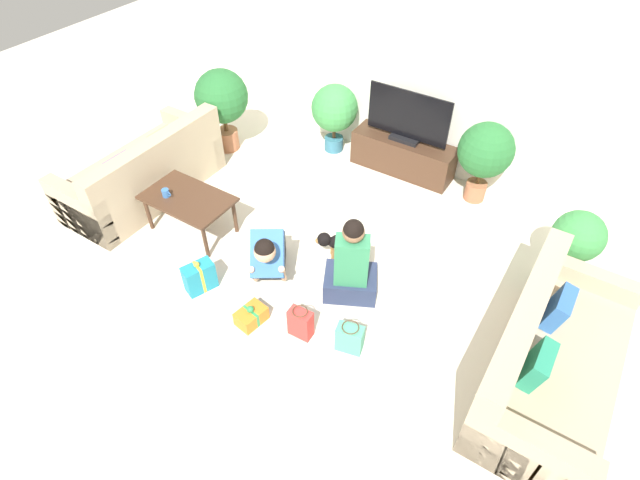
{
  "coord_description": "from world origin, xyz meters",
  "views": [
    {
      "loc": [
        2.05,
        -2.79,
        3.88
      ],
      "look_at": [
        0.1,
        0.25,
        0.45
      ],
      "focal_mm": 28.0,
      "sensor_mm": 36.0,
      "label": 1
    }
  ],
  "objects_px": {
    "tv_console": "(403,155)",
    "gift_bag_b": "(350,338)",
    "tv": "(408,119)",
    "gift_box_b": "(200,277)",
    "sofa_left": "(145,174)",
    "coffee_table": "(188,201)",
    "potted_plant_back_left": "(335,110)",
    "potted_plant_back_right": "(485,152)",
    "person_kneeling": "(269,254)",
    "potted_plant_corner_left": "(222,99)",
    "sofa_right": "(548,361)",
    "gift_bag_a": "(301,323)",
    "mug": "(166,193)",
    "dog": "(337,242)",
    "person_sitting": "(351,268)",
    "potted_plant_corner_right": "(576,242)",
    "gift_box_a": "(251,316)"
  },
  "relations": [
    {
      "from": "tv_console",
      "to": "gift_bag_b",
      "type": "xyz_separation_m",
      "value": [
        0.83,
        -2.78,
        -0.08
      ]
    },
    {
      "from": "tv",
      "to": "gift_bag_b",
      "type": "distance_m",
      "value": 2.97
    },
    {
      "from": "gift_box_b",
      "to": "sofa_left",
      "type": "bearing_deg",
      "value": 152.98
    },
    {
      "from": "coffee_table",
      "to": "potted_plant_back_left",
      "type": "relative_size",
      "value": 1.04
    },
    {
      "from": "potted_plant_back_right",
      "to": "gift_box_b",
      "type": "height_order",
      "value": "potted_plant_back_right"
    },
    {
      "from": "potted_plant_back_left",
      "to": "person_kneeling",
      "type": "bearing_deg",
      "value": -73.5
    },
    {
      "from": "potted_plant_back_right",
      "to": "person_kneeling",
      "type": "xyz_separation_m",
      "value": [
        -1.31,
        -2.42,
        -0.32
      ]
    },
    {
      "from": "potted_plant_corner_left",
      "to": "person_kneeling",
      "type": "bearing_deg",
      "value": -39.99
    },
    {
      "from": "sofa_right",
      "to": "gift_bag_b",
      "type": "distance_m",
      "value": 1.67
    },
    {
      "from": "tv_console",
      "to": "potted_plant_back_right",
      "type": "relative_size",
      "value": 1.31
    },
    {
      "from": "potted_plant_corner_left",
      "to": "gift_bag_a",
      "type": "xyz_separation_m",
      "value": [
        2.64,
        -2.07,
        -0.58
      ]
    },
    {
      "from": "sofa_right",
      "to": "mug",
      "type": "xyz_separation_m",
      "value": [
        -4.08,
        -0.26,
        0.21
      ]
    },
    {
      "from": "gift_bag_b",
      "to": "dog",
      "type": "bearing_deg",
      "value": 126.8
    },
    {
      "from": "potted_plant_back_right",
      "to": "person_sitting",
      "type": "relative_size",
      "value": 1.03
    },
    {
      "from": "dog",
      "to": "gift_bag_a",
      "type": "distance_m",
      "value": 1.09
    },
    {
      "from": "gift_bag_b",
      "to": "tv",
      "type": "bearing_deg",
      "value": 106.56
    },
    {
      "from": "potted_plant_corner_right",
      "to": "person_sitting",
      "type": "relative_size",
      "value": 0.87
    },
    {
      "from": "potted_plant_back_left",
      "to": "gift_box_b",
      "type": "relative_size",
      "value": 2.52
    },
    {
      "from": "sofa_left",
      "to": "potted_plant_back_right",
      "type": "distance_m",
      "value": 4.04
    },
    {
      "from": "sofa_right",
      "to": "gift_bag_a",
      "type": "bearing_deg",
      "value": 109.09
    },
    {
      "from": "gift_box_b",
      "to": "potted_plant_corner_left",
      "type": "bearing_deg",
      "value": 124.19
    },
    {
      "from": "sofa_right",
      "to": "coffee_table",
      "type": "relative_size",
      "value": 1.99
    },
    {
      "from": "sofa_left",
      "to": "gift_box_b",
      "type": "height_order",
      "value": "sofa_left"
    },
    {
      "from": "coffee_table",
      "to": "potted_plant_back_left",
      "type": "distance_m",
      "value": 2.35
    },
    {
      "from": "gift_bag_a",
      "to": "mug",
      "type": "relative_size",
      "value": 2.85
    },
    {
      "from": "person_kneeling",
      "to": "gift_bag_b",
      "type": "xyz_separation_m",
      "value": [
        1.13,
        -0.31,
        -0.19
      ]
    },
    {
      "from": "coffee_table",
      "to": "tv",
      "type": "distance_m",
      "value": 2.8
    },
    {
      "from": "gift_box_b",
      "to": "potted_plant_back_right",
      "type": "bearing_deg",
      "value": 57.93
    },
    {
      "from": "tv_console",
      "to": "gift_box_b",
      "type": "bearing_deg",
      "value": -105.3
    },
    {
      "from": "sofa_left",
      "to": "potted_plant_corner_right",
      "type": "xyz_separation_m",
      "value": [
        4.65,
        1.28,
        0.23
      ]
    },
    {
      "from": "sofa_right",
      "to": "person_sitting",
      "type": "bearing_deg",
      "value": 90.4
    },
    {
      "from": "tv_console",
      "to": "tv",
      "type": "distance_m",
      "value": 0.52
    },
    {
      "from": "tv_console",
      "to": "potted_plant_corner_left",
      "type": "distance_m",
      "value": 2.47
    },
    {
      "from": "sofa_left",
      "to": "gift_bag_b",
      "type": "xyz_separation_m",
      "value": [
        3.25,
        -0.64,
        -0.16
      ]
    },
    {
      "from": "gift_box_a",
      "to": "gift_bag_a",
      "type": "height_order",
      "value": "gift_bag_a"
    },
    {
      "from": "potted_plant_back_right",
      "to": "gift_bag_b",
      "type": "xyz_separation_m",
      "value": [
        -0.19,
        -2.73,
        -0.52
      ]
    },
    {
      "from": "potted_plant_corner_left",
      "to": "gift_bag_a",
      "type": "bearing_deg",
      "value": -38.16
    },
    {
      "from": "gift_bag_b",
      "to": "potted_plant_corner_left",
      "type": "bearing_deg",
      "value": 147.62
    },
    {
      "from": "potted_plant_corner_left",
      "to": "person_kneeling",
      "type": "distance_m",
      "value": 2.61
    },
    {
      "from": "potted_plant_corner_right",
      "to": "gift_box_b",
      "type": "height_order",
      "value": "potted_plant_corner_right"
    },
    {
      "from": "potted_plant_back_left",
      "to": "dog",
      "type": "height_order",
      "value": "potted_plant_back_left"
    },
    {
      "from": "dog",
      "to": "coffee_table",
      "type": "bearing_deg",
      "value": -109.25
    },
    {
      "from": "potted_plant_corner_left",
      "to": "potted_plant_back_left",
      "type": "distance_m",
      "value": 1.48
    },
    {
      "from": "sofa_left",
      "to": "potted_plant_corner_left",
      "type": "bearing_deg",
      "value": 173.67
    },
    {
      "from": "person_sitting",
      "to": "gift_bag_a",
      "type": "bearing_deg",
      "value": 52.25
    },
    {
      "from": "potted_plant_corner_left",
      "to": "gift_bag_b",
      "type": "bearing_deg",
      "value": -32.38
    },
    {
      "from": "sofa_right",
      "to": "coffee_table",
      "type": "distance_m",
      "value": 3.88
    },
    {
      "from": "sofa_right",
      "to": "gift_bag_b",
      "type": "xyz_separation_m",
      "value": [
        -1.55,
        -0.59,
        -0.16
      ]
    },
    {
      "from": "sofa_left",
      "to": "potted_plant_back_right",
      "type": "xyz_separation_m",
      "value": [
        3.43,
        2.1,
        0.36
      ]
    },
    {
      "from": "tv_console",
      "to": "gift_bag_a",
      "type": "distance_m",
      "value": 2.92
    }
  ]
}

